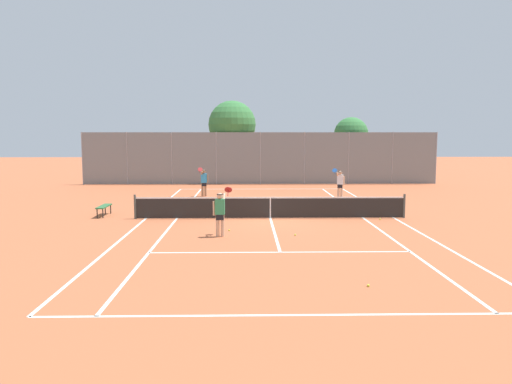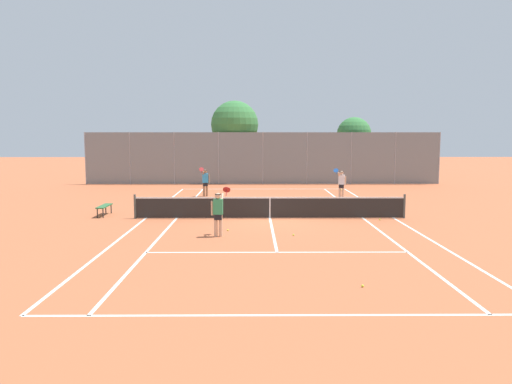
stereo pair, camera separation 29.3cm
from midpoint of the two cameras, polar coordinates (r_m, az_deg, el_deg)
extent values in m
plane|color=#B25B38|center=(22.09, 1.26, -3.02)|extent=(120.00, 120.00, 0.00)
cube|color=silver|center=(10.57, 4.04, -13.85)|extent=(11.00, 0.10, 0.01)
cube|color=silver|center=(33.88, 0.43, 0.35)|extent=(11.00, 0.10, 0.01)
cube|color=silver|center=(22.54, -12.86, -2.99)|extent=(0.10, 23.80, 0.01)
cube|color=silver|center=(22.99, 15.11, -2.87)|extent=(0.10, 23.80, 0.01)
cube|color=silver|center=(22.30, -9.41, -3.01)|extent=(0.10, 23.80, 0.01)
cube|color=silver|center=(22.64, 11.78, -2.92)|extent=(0.10, 23.80, 0.01)
cube|color=silver|center=(15.83, 2.24, -6.89)|extent=(8.26, 0.10, 0.01)
cube|color=silver|center=(28.42, 0.73, -0.86)|extent=(8.26, 0.10, 0.01)
cube|color=silver|center=(22.09, 1.26, -3.01)|extent=(0.10, 12.80, 0.01)
cylinder|color=#474C47|center=(22.56, -14.02, -1.64)|extent=(0.10, 0.10, 1.07)
cylinder|color=#474C47|center=(23.04, 16.23, -1.54)|extent=(0.10, 0.10, 1.07)
cube|color=black|center=(22.02, 1.27, -1.83)|extent=(11.90, 0.02, 0.89)
cube|color=white|center=(21.96, 1.27, -0.65)|extent=(11.90, 0.03, 0.06)
cube|color=white|center=(22.02, 1.27, -1.88)|extent=(0.05, 0.03, 0.89)
cylinder|color=#D8A884|center=(18.16, -4.87, -3.84)|extent=(0.13, 0.13, 0.82)
cylinder|color=#D8A884|center=(18.14, -4.30, -3.84)|extent=(0.13, 0.13, 0.82)
cube|color=black|center=(18.09, -4.60, -2.81)|extent=(0.29, 0.19, 0.24)
cube|color=#338C59|center=(18.04, -4.61, -1.68)|extent=(0.35, 0.22, 0.56)
sphere|color=#D8A884|center=(17.99, -4.62, -0.45)|extent=(0.22, 0.22, 0.22)
cylinder|color=black|center=(17.98, -4.62, -0.24)|extent=(0.23, 0.23, 0.02)
cylinder|color=#D8A884|center=(18.07, -5.30, -1.87)|extent=(0.08, 0.08, 0.52)
cylinder|color=#D8A884|center=(18.12, -4.16, -0.72)|extent=(0.10, 0.46, 0.35)
cylinder|color=maroon|center=(18.35, -3.67, -0.12)|extent=(0.05, 0.25, 0.22)
cylinder|color=maroon|center=(18.45, -3.64, 0.26)|extent=(0.29, 0.21, 0.23)
cylinder|color=#936B4C|center=(29.97, -6.07, 0.28)|extent=(0.13, 0.13, 0.82)
cylinder|color=#936B4C|center=(29.96, -6.42, 0.27)|extent=(0.13, 0.13, 0.82)
cube|color=black|center=(29.93, -6.25, 0.90)|extent=(0.31, 0.23, 0.24)
cube|color=#3399D8|center=(29.90, -6.26, 1.59)|extent=(0.37, 0.26, 0.56)
sphere|color=#936B4C|center=(29.87, -6.27, 2.33)|extent=(0.22, 0.22, 0.22)
cylinder|color=black|center=(29.86, -6.27, 2.46)|extent=(0.23, 0.23, 0.02)
cylinder|color=#936B4C|center=(29.92, -5.84, 1.48)|extent=(0.08, 0.08, 0.52)
cylinder|color=#936B4C|center=(29.72, -6.49, 2.12)|extent=(0.16, 0.46, 0.35)
cylinder|color=maroon|center=(29.44, -6.70, 2.38)|extent=(0.08, 0.25, 0.22)
cylinder|color=maroon|center=(29.31, -6.68, 2.58)|extent=(0.31, 0.24, 0.23)
cylinder|color=#D8A884|center=(29.21, 9.46, 0.06)|extent=(0.13, 0.13, 0.82)
cylinder|color=#D8A884|center=(29.23, 9.11, 0.07)|extent=(0.13, 0.13, 0.82)
cube|color=black|center=(29.19, 9.30, 0.71)|extent=(0.32, 0.26, 0.24)
cube|color=white|center=(29.15, 9.31, 1.41)|extent=(0.38, 0.29, 0.56)
sphere|color=#D8A884|center=(29.12, 9.33, 2.18)|extent=(0.22, 0.22, 0.22)
cylinder|color=black|center=(29.12, 9.33, 2.31)|extent=(0.23, 0.23, 0.02)
cylinder|color=#D8A884|center=(29.13, 9.74, 1.28)|extent=(0.08, 0.08, 0.52)
cylinder|color=#D8A884|center=(29.01, 9.04, 1.97)|extent=(0.21, 0.46, 0.35)
cylinder|color=#1E4C99|center=(28.75, 8.72, 2.25)|extent=(0.11, 0.25, 0.22)
cylinder|color=#1E4C99|center=(28.63, 8.69, 2.46)|extent=(0.33, 0.27, 0.23)
sphere|color=#D1DB33|center=(12.62, 12.05, -10.40)|extent=(0.07, 0.07, 0.07)
sphere|color=#D1DB33|center=(18.37, 4.05, -4.91)|extent=(0.07, 0.07, 0.07)
sphere|color=#D1DB33|center=(33.66, 9.25, 0.28)|extent=(0.07, 0.07, 0.07)
sphere|color=#D1DB33|center=(19.23, -3.51, -4.38)|extent=(0.07, 0.07, 0.07)
sphere|color=#D1DB33|center=(28.31, -7.22, -0.88)|extent=(0.07, 0.07, 0.07)
sphere|color=#D1DB33|center=(22.30, 13.63, -3.03)|extent=(0.07, 0.07, 0.07)
cube|color=#2D6638|center=(23.76, -17.33, -1.57)|extent=(0.36, 1.50, 0.05)
cylinder|color=#262626|center=(24.37, -16.61, -1.90)|extent=(0.05, 0.05, 0.41)
cylinder|color=#262626|center=(23.15, -17.45, -2.36)|extent=(0.05, 0.05, 0.41)
cylinder|color=#262626|center=(24.43, -17.18, -1.90)|extent=(0.05, 0.05, 0.41)
cylinder|color=#262626|center=(23.23, -18.05, -2.36)|extent=(0.05, 0.05, 0.41)
cylinder|color=gray|center=(39.01, -19.43, 3.64)|extent=(0.08, 0.08, 3.87)
cylinder|color=gray|center=(38.11, -14.73, 3.74)|extent=(0.08, 0.08, 3.87)
cylinder|color=gray|center=(37.48, -9.83, 3.81)|extent=(0.08, 0.08, 3.87)
cylinder|color=gray|center=(37.12, -4.80, 3.86)|extent=(0.08, 0.08, 3.87)
cylinder|color=gray|center=(37.06, 0.29, 3.88)|extent=(0.08, 0.08, 3.87)
cylinder|color=gray|center=(37.29, 5.35, 3.87)|extent=(0.08, 0.08, 3.87)
cylinder|color=gray|center=(37.80, 10.32, 3.83)|extent=(0.08, 0.08, 3.87)
cylinder|color=gray|center=(38.58, 15.11, 3.76)|extent=(0.08, 0.08, 3.87)
cylinder|color=gray|center=(39.63, 19.69, 3.67)|extent=(0.08, 0.08, 3.87)
cube|color=slate|center=(37.06, 0.29, 3.88)|extent=(26.28, 0.02, 3.83)
cylinder|color=brown|center=(38.95, -2.95, 3.49)|extent=(0.26, 0.26, 3.17)
sphere|color=#387A3D|center=(38.90, -2.97, 7.71)|extent=(3.66, 3.66, 3.66)
sphere|color=#387A3D|center=(38.78, -3.32, 7.04)|extent=(2.28, 2.28, 2.28)
cylinder|color=brown|center=(41.09, 10.54, 3.25)|extent=(0.21, 0.21, 2.74)
sphere|color=#387A3D|center=(41.03, 10.61, 6.50)|extent=(2.74, 2.74, 2.74)
sphere|color=#387A3D|center=(41.31, 11.14, 6.02)|extent=(2.02, 2.02, 2.02)
camera|label=1|loc=(0.15, -90.36, -0.04)|focal=35.00mm
camera|label=2|loc=(0.15, 89.64, 0.04)|focal=35.00mm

